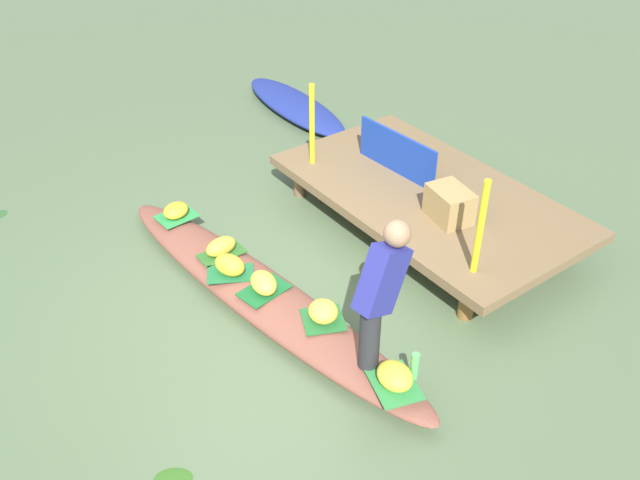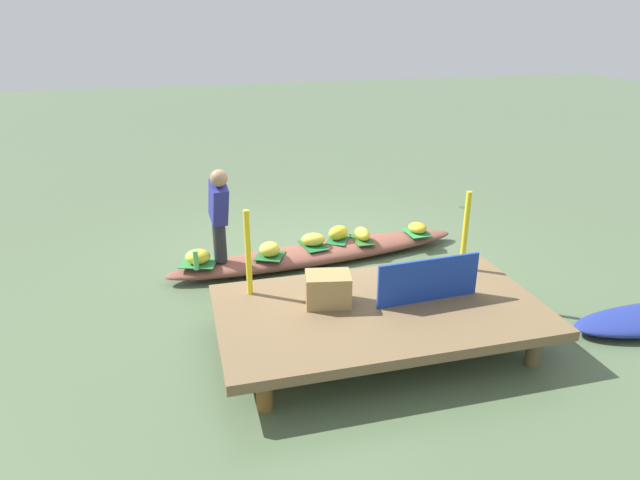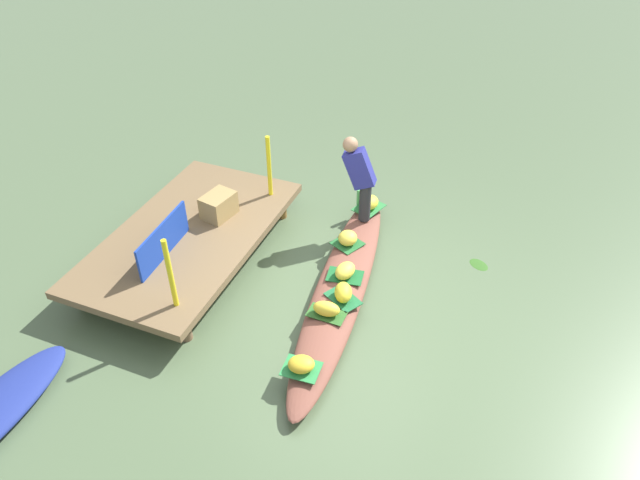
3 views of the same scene
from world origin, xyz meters
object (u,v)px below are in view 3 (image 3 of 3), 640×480
object	(u,v)px
banana_bunch_1	(301,364)
banana_bunch_4	(345,271)
market_banner	(163,240)
banana_bunch_2	(369,202)
water_bottle	(359,197)
vendor_boat	(342,287)
banana_bunch_3	(327,309)
vendor_person	(360,175)
produce_crate	(219,205)
banana_bunch_0	(348,238)
banana_bunch_5	(343,292)

from	to	relation	value
banana_bunch_1	banana_bunch_4	bearing A→B (deg)	3.14
market_banner	banana_bunch_2	bearing A→B (deg)	-44.73
water_bottle	market_banner	bearing A→B (deg)	141.56
vendor_boat	banana_bunch_3	xyz separation A→B (m)	(-0.62, -0.04, 0.20)
vendor_boat	market_banner	world-z (taller)	market_banner
market_banner	banana_bunch_1	bearing A→B (deg)	-115.00
vendor_person	produce_crate	bearing A→B (deg)	118.44
banana_bunch_0	water_bottle	size ratio (longest dim) A/B	1.08
banana_bunch_1	banana_bunch_5	world-z (taller)	banana_bunch_5
banana_bunch_3	banana_bunch_4	size ratio (longest dim) A/B	1.00
vendor_boat	banana_bunch_1	size ratio (longest dim) A/B	14.67
market_banner	banana_bunch_4	bearing A→B (deg)	-75.97
banana_bunch_2	market_banner	world-z (taller)	market_banner
vendor_boat	banana_bunch_2	size ratio (longest dim) A/B	13.33
vendor_boat	banana_bunch_1	bearing A→B (deg)	176.83
vendor_boat	banana_bunch_3	bearing A→B (deg)	177.13
vendor_boat	produce_crate	world-z (taller)	produce_crate
vendor_boat	banana_bunch_4	distance (m)	0.22
banana_bunch_3	banana_bunch_5	size ratio (longest dim) A/B	1.04
banana_bunch_5	produce_crate	bearing A→B (deg)	70.80
banana_bunch_1	water_bottle	size ratio (longest dim) A/B	1.15
vendor_boat	produce_crate	distance (m)	2.00
banana_bunch_1	water_bottle	bearing A→B (deg)	8.25
banana_bunch_4	banana_bunch_5	world-z (taller)	banana_bunch_5
banana_bunch_4	vendor_person	size ratio (longest dim) A/B	0.25
banana_bunch_3	produce_crate	size ratio (longest dim) A/B	0.71
vendor_boat	banana_bunch_0	bearing A→B (deg)	7.50
vendor_boat	vendor_person	size ratio (longest dim) A/B	3.31
banana_bunch_4	market_banner	size ratio (longest dim) A/B	0.29
vendor_boat	banana_bunch_2	xyz separation A→B (m)	(1.59, 0.18, 0.20)
market_banner	produce_crate	size ratio (longest dim) A/B	2.47
vendor_boat	banana_bunch_2	bearing A→B (deg)	-0.42
banana_bunch_1	banana_bunch_3	bearing A→B (deg)	3.57
water_bottle	vendor_person	bearing A→B (deg)	-162.84
banana_bunch_4	vendor_person	bearing A→B (deg)	12.11
banana_bunch_1	banana_bunch_4	xyz separation A→B (m)	(1.53, 0.08, 0.01)
banana_bunch_1	banana_bunch_2	xyz separation A→B (m)	(3.04, 0.28, 0.02)
vendor_boat	vendor_person	xyz separation A→B (m)	(1.30, 0.25, 0.81)
banana_bunch_2	produce_crate	xyz separation A→B (m)	(-1.18, 1.72, 0.25)
banana_bunch_5	vendor_person	distance (m)	1.75
banana_bunch_4	market_banner	bearing A→B (deg)	107.31
banana_bunch_1	banana_bunch_5	bearing A→B (deg)	-1.68
banana_bunch_1	banana_bunch_5	size ratio (longest dim) A/B	0.92
banana_bunch_5	market_banner	world-z (taller)	market_banner
market_banner	banana_bunch_3	bearing A→B (deg)	-94.30
vendor_boat	market_banner	xyz separation A→B (m)	(-0.58, 2.09, 0.53)
vendor_boat	vendor_person	world-z (taller)	vendor_person
banana_bunch_1	banana_bunch_5	xyz separation A→B (m)	(1.14, -0.03, 0.03)
banana_bunch_3	water_bottle	size ratio (longest dim) A/B	1.29
vendor_person	banana_bunch_5	bearing A→B (deg)	-166.70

